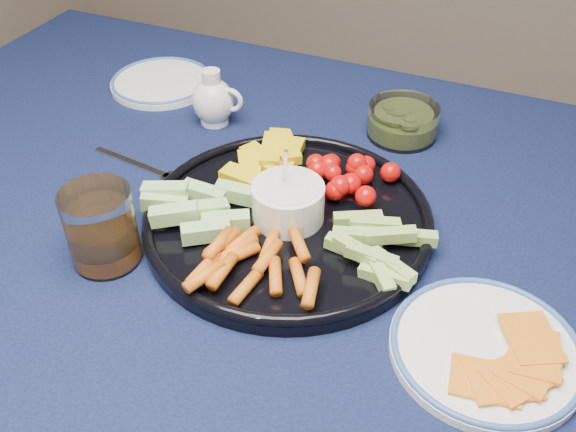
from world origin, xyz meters
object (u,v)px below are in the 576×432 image
at_px(dining_table, 329,305).
at_px(side_plate_extra, 162,82).
at_px(creamer_pitcher, 214,101).
at_px(cheese_plate, 486,347).
at_px(pickle_bowl, 403,122).
at_px(crudite_platter, 286,215).
at_px(juice_tumbler, 102,231).

height_order(dining_table, side_plate_extra, side_plate_extra).
bearing_deg(creamer_pitcher, cheese_plate, -31.70).
height_order(creamer_pitcher, pickle_bowl, creamer_pitcher).
height_order(dining_table, crudite_platter, crudite_platter).
distance_m(crudite_platter, pickle_bowl, 0.30).
bearing_deg(dining_table, crudite_platter, 158.05).
height_order(crudite_platter, pickle_bowl, crudite_platter).
bearing_deg(creamer_pitcher, crudite_platter, -42.88).
distance_m(dining_table, cheese_plate, 0.24).
xyz_separation_m(dining_table, crudite_platter, (-0.08, 0.03, 0.11)).
height_order(dining_table, juice_tumbler, juice_tumbler).
bearing_deg(dining_table, side_plate_extra, 145.42).
height_order(pickle_bowl, side_plate_extra, pickle_bowl).
distance_m(dining_table, creamer_pitcher, 0.40).
bearing_deg(cheese_plate, juice_tumbler, -175.45).
xyz_separation_m(cheese_plate, side_plate_extra, (-0.65, 0.38, -0.00)).
distance_m(creamer_pitcher, pickle_bowl, 0.31).
bearing_deg(crudite_platter, pickle_bowl, 74.54).
bearing_deg(pickle_bowl, crudite_platter, -105.46).
bearing_deg(juice_tumbler, crudite_platter, 38.38).
height_order(crudite_platter, cheese_plate, crudite_platter).
bearing_deg(dining_table, pickle_bowl, 89.74).
xyz_separation_m(dining_table, pickle_bowl, (0.00, 0.32, 0.11)).
height_order(creamer_pitcher, juice_tumbler, juice_tumbler).
xyz_separation_m(pickle_bowl, cheese_plate, (0.21, -0.40, -0.01)).
bearing_deg(pickle_bowl, creamer_pitcher, -163.89).
relative_size(crudite_platter, cheese_plate, 1.84).
bearing_deg(juice_tumbler, dining_table, 23.56).
distance_m(dining_table, juice_tumbler, 0.31).
height_order(crudite_platter, juice_tumbler, crudite_platter).
bearing_deg(pickle_bowl, cheese_plate, -62.57).
xyz_separation_m(dining_table, side_plate_extra, (-0.45, 0.31, 0.10)).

